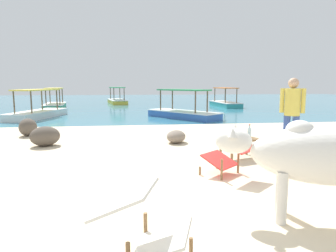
{
  "coord_description": "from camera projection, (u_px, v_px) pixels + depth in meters",
  "views": [
    {
      "loc": [
        -0.42,
        -3.98,
        1.53
      ],
      "look_at": [
        0.49,
        3.0,
        0.55
      ],
      "focal_mm": 32.26,
      "sensor_mm": 36.0,
      "label": 1
    }
  ],
  "objects": [
    {
      "name": "sand_beach",
      "position": [
        161.0,
        194.0,
        4.17
      ],
      "size": [
        18.0,
        14.0,
        0.04
      ],
      "primitive_type": "cube",
      "color": "beige",
      "rests_on": "ground"
    },
    {
      "name": "water_surface",
      "position": [
        134.0,
        102.0,
        25.78
      ],
      "size": [
        60.0,
        36.0,
        0.03
      ],
      "primitive_type": "cube",
      "color": "teal",
      "rests_on": "ground"
    },
    {
      "name": "cow",
      "position": [
        321.0,
        156.0,
        3.19
      ],
      "size": [
        1.94,
        1.18,
        1.11
      ],
      "rotation": [
        0.0,
        0.0,
        2.72
      ],
      "color": "silver",
      "rests_on": "sand_beach"
    },
    {
      "name": "low_bench_table",
      "position": [
        240.0,
        142.0,
        6.08
      ],
      "size": [
        0.86,
        0.66,
        0.4
      ],
      "rotation": [
        0.0,
        0.0,
        0.33
      ],
      "color": "brown",
      "rests_on": "sand_beach"
    },
    {
      "name": "bottle",
      "position": [
        249.0,
        133.0,
        6.01
      ],
      "size": [
        0.07,
        0.07,
        0.3
      ],
      "color": "#A3C6D1",
      "rests_on": "low_bench_table"
    },
    {
      "name": "deck_chair_near",
      "position": [
        228.0,
        153.0,
        4.88
      ],
      "size": [
        0.9,
        0.93,
        0.68
      ],
      "rotation": [
        0.0,
        0.0,
        2.28
      ],
      "color": "brown",
      "rests_on": "sand_beach"
    },
    {
      "name": "deck_chair_far",
      "position": [
        144.0,
        222.0,
        2.44
      ],
      "size": [
        0.89,
        0.74,
        0.68
      ],
      "rotation": [
        0.0,
        0.0,
        5.98
      ],
      "color": "brown",
      "rests_on": "sand_beach"
    },
    {
      "name": "person_standing",
      "position": [
        292.0,
        110.0,
        6.45
      ],
      "size": [
        0.45,
        0.32,
        1.62
      ],
      "rotation": [
        0.0,
        0.0,
        1.04
      ],
      "color": "#334C99",
      "rests_on": "sand_beach"
    },
    {
      "name": "shore_rock_large",
      "position": [
        176.0,
        137.0,
        7.71
      ],
      "size": [
        0.66,
        0.76,
        0.32
      ],
      "primitive_type": "ellipsoid",
      "rotation": [
        0.0,
        0.0,
        1.24
      ],
      "color": "gray",
      "rests_on": "sand_beach"
    },
    {
      "name": "shore_rock_medium",
      "position": [
        28.0,
        127.0,
        8.74
      ],
      "size": [
        0.53,
        0.67,
        0.51
      ],
      "primitive_type": "ellipsoid",
      "rotation": [
        0.0,
        0.0,
        1.64
      ],
      "color": "brown",
      "rests_on": "sand_beach"
    },
    {
      "name": "shore_rock_small",
      "position": [
        45.0,
        136.0,
        7.3
      ],
      "size": [
        0.89,
        0.84,
        0.48
      ],
      "primitive_type": "ellipsoid",
      "rotation": [
        0.0,
        0.0,
        0.49
      ],
      "color": "brown",
      "rests_on": "sand_beach"
    },
    {
      "name": "boat_blue",
      "position": [
        183.0,
        112.0,
        13.57
      ],
      "size": [
        3.09,
        3.65,
        1.29
      ],
      "rotation": [
        0.0,
        0.0,
        5.34
      ],
      "color": "#3866B7",
      "rests_on": "water_surface"
    },
    {
      "name": "boat_yellow",
      "position": [
        117.0,
        100.0,
        23.75
      ],
      "size": [
        1.78,
        3.82,
        1.29
      ],
      "rotation": [
        0.0,
        0.0,
        1.75
      ],
      "color": "gold",
      "rests_on": "water_surface"
    },
    {
      "name": "boat_teal",
      "position": [
        225.0,
        103.0,
        20.57
      ],
      "size": [
        1.28,
        3.71,
        1.29
      ],
      "rotation": [
        0.0,
        0.0,
        1.61
      ],
      "color": "teal",
      "rests_on": "water_surface"
    },
    {
      "name": "boat_green",
      "position": [
        55.0,
        104.0,
        18.85
      ],
      "size": [
        1.64,
        3.79,
        1.29
      ],
      "rotation": [
        0.0,
        0.0,
        1.71
      ],
      "color": "#338E66",
      "rests_on": "water_surface"
    },
    {
      "name": "boat_white",
      "position": [
        38.0,
        112.0,
        13.6
      ],
      "size": [
        2.05,
        3.84,
        1.29
      ],
      "rotation": [
        0.0,
        0.0,
        4.46
      ],
      "color": "white",
      "rests_on": "water_surface"
    }
  ]
}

